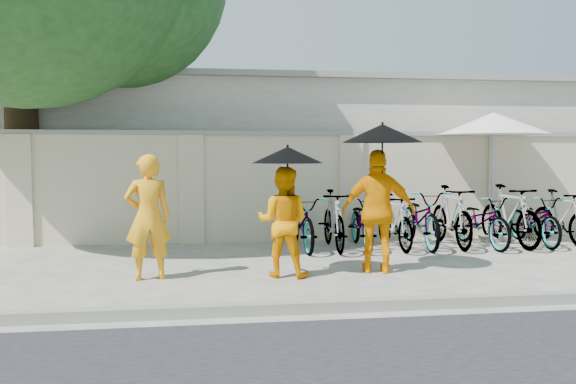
{
  "coord_description": "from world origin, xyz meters",
  "views": [
    {
      "loc": [
        -0.61,
        -7.39,
        1.67
      ],
      "look_at": [
        0.48,
        0.71,
        1.1
      ],
      "focal_mm": 35.0,
      "sensor_mm": 36.0,
      "label": 1
    }
  ],
  "objects": [
    {
      "name": "ground",
      "position": [
        0.0,
        0.0,
        0.0
      ],
      "size": [
        80.0,
        80.0,
        0.0
      ],
      "primitive_type": "plane",
      "color": "#B8B2A5"
    },
    {
      "name": "kerb",
      "position": [
        0.0,
        -1.7,
        0.06
      ],
      "size": [
        40.0,
        0.16,
        0.12
      ],
      "primitive_type": "cube",
      "color": "gray",
      "rests_on": "ground"
    },
    {
      "name": "compound_wall",
      "position": [
        1.0,
        3.2,
        1.0
      ],
      "size": [
        20.0,
        0.3,
        2.0
      ],
      "primitive_type": "cube",
      "color": "beige",
      "rests_on": "ground"
    },
    {
      "name": "building_behind",
      "position": [
        2.0,
        7.0,
        1.6
      ],
      "size": [
        14.0,
        6.0,
        3.2
      ],
      "primitive_type": "cube",
      "color": "silver",
      "rests_on": "ground"
    },
    {
      "name": "monk_left",
      "position": [
        -1.46,
        0.13,
        0.83
      ],
      "size": [
        0.67,
        0.51,
        1.66
      ],
      "primitive_type": "imported",
      "rotation": [
        0.0,
        0.0,
        3.34
      ],
      "color": "#FFA314",
      "rests_on": "ground"
    },
    {
      "name": "monk_center",
      "position": [
        0.33,
        0.07,
        0.74
      ],
      "size": [
        0.87,
        0.77,
        1.48
      ],
      "primitive_type": "imported",
      "rotation": [
        0.0,
        0.0,
        2.81
      ],
      "color": "#F69300",
      "rests_on": "ground"
    },
    {
      "name": "parasol_center",
      "position": [
        0.38,
        -0.01,
        1.64
      ],
      "size": [
        0.95,
        0.95,
        0.91
      ],
      "color": "black",
      "rests_on": "ground"
    },
    {
      "name": "monk_right",
      "position": [
        1.67,
        0.13,
        0.86
      ],
      "size": [
        1.07,
        0.63,
        1.72
      ],
      "primitive_type": "imported",
      "rotation": [
        0.0,
        0.0,
        2.92
      ],
      "color": "#FF9800",
      "rests_on": "ground"
    },
    {
      "name": "parasol_right",
      "position": [
        1.69,
        0.05,
        1.94
      ],
      "size": [
        1.1,
        1.1,
        1.09
      ],
      "color": "black",
      "rests_on": "ground"
    },
    {
      "name": "patio_umbrella",
      "position": [
        4.63,
        2.59,
        2.19
      ],
      "size": [
        2.23,
        2.23,
        2.43
      ],
      "rotation": [
        0.0,
        0.0,
        0.1
      ],
      "color": "gray",
      "rests_on": "ground"
    },
    {
      "name": "bike_0",
      "position": [
        0.91,
        2.12,
        0.47
      ],
      "size": [
        0.73,
        1.81,
        0.93
      ],
      "primitive_type": "imported",
      "rotation": [
        0.0,
        0.0,
        0.06
      ],
      "color": "#999AA2",
      "rests_on": "ground"
    },
    {
      "name": "bike_1",
      "position": [
        1.45,
        2.01,
        0.52
      ],
      "size": [
        0.52,
        1.73,
        1.03
      ],
      "primitive_type": "imported",
      "rotation": [
        0.0,
        0.0,
        -0.02
      ],
      "color": "#999AA2",
      "rests_on": "ground"
    },
    {
      "name": "bike_2",
      "position": [
        1.98,
        2.1,
        0.47
      ],
      "size": [
        0.74,
        1.81,
        0.93
      ],
      "primitive_type": "imported",
      "rotation": [
        0.0,
        0.0,
        -0.07
      ],
      "color": "#999AA2",
      "rests_on": "ground"
    },
    {
      "name": "bike_3",
      "position": [
        2.52,
        1.96,
        0.48
      ],
      "size": [
        0.53,
        1.63,
        0.97
      ],
      "primitive_type": "imported",
      "rotation": [
        0.0,
        0.0,
        0.05
      ],
      "color": "#999AA2",
      "rests_on": "ground"
    },
    {
      "name": "bike_4",
      "position": [
        3.06,
        2.11,
        0.51
      ],
      "size": [
        0.77,
        1.97,
        1.02
      ],
      "primitive_type": "imported",
      "rotation": [
        0.0,
        0.0,
        -0.05
      ],
      "color": "#999AA2",
      "rests_on": "ground"
    },
    {
      "name": "bike_5",
      "position": [
        3.59,
        2.06,
        0.54
      ],
      "size": [
        0.56,
        1.83,
        1.09
      ],
      "primitive_type": "imported",
      "rotation": [
        0.0,
        0.0,
        -0.03
      ],
      "color": "#999AA2",
      "rests_on": "ground"
    },
    {
      "name": "bike_6",
      "position": [
        4.13,
        1.98,
        0.46
      ],
      "size": [
        0.77,
        1.8,
        0.92
      ],
      "primitive_type": "imported",
      "rotation": [
        0.0,
        0.0,
        0.09
      ],
      "color": "#999AA2",
      "rests_on": "ground"
    },
    {
      "name": "bike_7",
      "position": [
        4.67,
        2.0,
        0.55
      ],
      "size": [
        0.65,
        1.86,
        1.1
      ],
      "primitive_type": "imported",
      "rotation": [
        0.0,
        0.0,
        0.07
      ],
      "color": "#999AA2",
      "rests_on": "ground"
    },
    {
      "name": "bike_8",
      "position": [
        5.2,
        2.07,
        0.45
      ],
      "size": [
        0.67,
        1.75,
        0.91
      ],
      "primitive_type": "imported",
      "rotation": [
        0.0,
        0.0,
        -0.04
      ],
      "color": "#999AA2",
      "rests_on": "ground"
    },
    {
      "name": "bike_9",
      "position": [
        5.74,
        2.09,
        0.5
      ],
      "size": [
        0.6,
        1.68,
        0.99
      ],
      "primitive_type": "imported",
      "rotation": [
        0.0,
        0.0,
        0.08
      ],
      "color": "#999AA2",
      "rests_on": "ground"
    }
  ]
}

